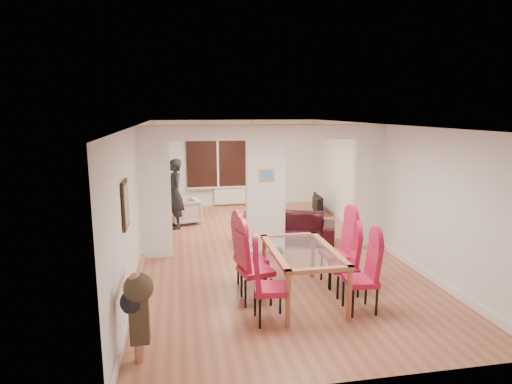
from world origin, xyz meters
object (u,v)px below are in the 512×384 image
object	(u,v)px
dining_table	(302,274)
dining_chair_ra	(361,275)
coffee_table	(262,216)
dining_chair_la	(271,283)
dining_chair_rc	(337,250)
bowl	(259,211)
armchair	(185,211)
sofa	(285,227)
person	(175,194)
dining_chair_rb	(345,263)
dining_chair_lb	(256,265)
dining_chair_lc	(251,255)
bottle	(265,206)
television	(315,204)

from	to	relation	value
dining_table	dining_chair_ra	distance (m)	0.91
coffee_table	dining_chair_la	bearing A→B (deg)	-99.75
dining_chair_rc	bowl	xyz separation A→B (m)	(-0.50, 4.43, -0.35)
dining_chair_rc	armchair	world-z (taller)	dining_chair_rc
dining_chair_la	sofa	size ratio (longest dim) A/B	0.51
person	coffee_table	world-z (taller)	person
dining_chair_rb	sofa	distance (m)	2.91
dining_chair_lb	person	distance (m)	4.62
dining_chair_lc	bottle	bearing A→B (deg)	63.86
dining_chair_lc	dining_chair_ra	distance (m)	1.79
dining_chair_lc	sofa	world-z (taller)	dining_chair_lc
dining_chair_lc	person	size ratio (longest dim) A/B	0.66
bowl	sofa	bearing A→B (deg)	-83.37
dining_chair_ra	dining_chair_rb	xyz separation A→B (m)	(-0.00, 0.60, -0.03)
sofa	bowl	xyz separation A→B (m)	(-0.23, 1.96, -0.08)
television	dining_table	bearing A→B (deg)	164.43
dining_table	armchair	size ratio (longest dim) A/B	2.43
dining_chair_ra	armchair	bearing A→B (deg)	118.84
dining_chair_rc	bowl	size ratio (longest dim) A/B	5.20
dining_chair_rb	bottle	distance (m)	4.97
television	bottle	world-z (taller)	television
television	dining_chair_la	bearing A→B (deg)	161.00
sofa	coffee_table	xyz separation A→B (m)	(-0.14, 1.98, -0.22)
dining_table	television	world-z (taller)	dining_table
dining_chair_la	dining_chair_rc	distance (m)	1.74
dining_chair_la	armchair	size ratio (longest dim) A/B	1.58
dining_chair_ra	coffee_table	xyz separation A→B (m)	(-0.39, 5.47, -0.44)
dining_chair_ra	dining_chair_rc	bearing A→B (deg)	93.26
sofa	bowl	distance (m)	1.97
dining_chair_lc	bowl	xyz separation A→B (m)	(0.94, 4.36, -0.34)
dining_chair_ra	bottle	distance (m)	5.57
dining_chair_lc	dining_chair_rb	xyz separation A→B (m)	(1.42, -0.49, -0.06)
dining_chair_lc	person	xyz separation A→B (m)	(-1.23, 3.94, 0.29)
dining_chair_rb	armchair	size ratio (longest dim) A/B	1.46
dining_table	dining_chair_la	world-z (taller)	dining_chair_la
dining_table	dining_chair_rb	xyz separation A→B (m)	(0.71, 0.06, 0.11)
bottle	dining_chair_lb	bearing A→B (deg)	-103.03
coffee_table	bottle	size ratio (longest dim) A/B	3.21
dining_table	bottle	size ratio (longest dim) A/B	6.14
person	bowl	world-z (taller)	person
dining_chair_lb	television	world-z (taller)	dining_chair_lb
armchair	dining_chair_rc	bearing A→B (deg)	14.36
armchair	bowl	xyz separation A→B (m)	(1.94, 0.00, -0.09)
dining_chair_rb	bowl	size ratio (longest dim) A/B	4.56
dining_chair_la	bottle	bearing A→B (deg)	87.38
sofa	bottle	size ratio (longest dim) A/B	7.80
dining_chair_lc	dining_chair_ra	xyz separation A→B (m)	(1.42, -1.09, -0.02)
dining_chair_rc	bottle	size ratio (longest dim) A/B	4.19
dining_chair_lb	dining_chair_rb	xyz separation A→B (m)	(1.43, 0.01, -0.07)
dining_chair_la	bowl	size ratio (longest dim) A/B	4.94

